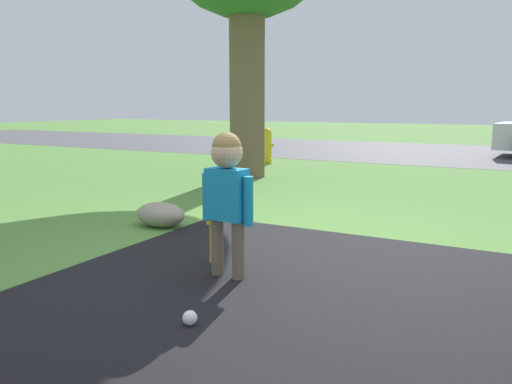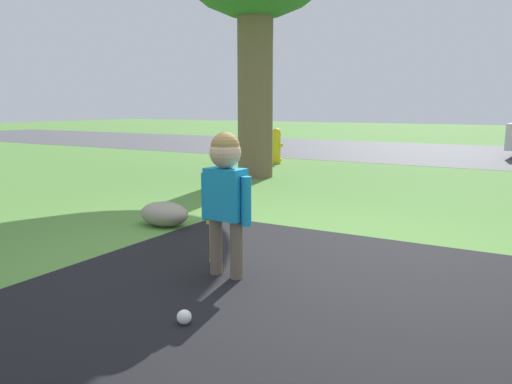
% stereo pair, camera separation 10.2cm
% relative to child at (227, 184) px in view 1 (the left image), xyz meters
% --- Properties ---
extents(ground_plane, '(60.00, 60.00, 0.00)m').
position_rel_child_xyz_m(ground_plane, '(0.05, 0.47, -0.63)').
color(ground_plane, '#518438').
extents(street_strip, '(40.00, 6.00, 0.01)m').
position_rel_child_xyz_m(street_strip, '(0.05, 10.07, -0.62)').
color(street_strip, '#4C4C51').
rests_on(street_strip, ground).
extents(child, '(0.39, 0.21, 0.97)m').
position_rel_child_xyz_m(child, '(0.00, 0.00, 0.00)').
color(child, '#6B5B4C').
rests_on(child, ground).
extents(baseball_bat, '(0.07, 0.07, 0.69)m').
position_rel_child_xyz_m(baseball_bat, '(-0.26, 0.20, -0.18)').
color(baseball_bat, yellow).
rests_on(baseball_bat, ground).
extents(sports_ball, '(0.08, 0.08, 0.08)m').
position_rel_child_xyz_m(sports_ball, '(0.22, -0.74, -0.59)').
color(sports_ball, white).
rests_on(sports_ball, ground).
extents(fire_hydrant, '(0.25, 0.23, 0.70)m').
position_rel_child_xyz_m(fire_hydrant, '(-2.79, 6.07, -0.28)').
color(fire_hydrant, yellow).
rests_on(fire_hydrant, ground).
extents(edging_rock, '(0.50, 0.35, 0.23)m').
position_rel_child_xyz_m(edging_rock, '(-1.30, 0.91, -0.51)').
color(edging_rock, gray).
rests_on(edging_rock, ground).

